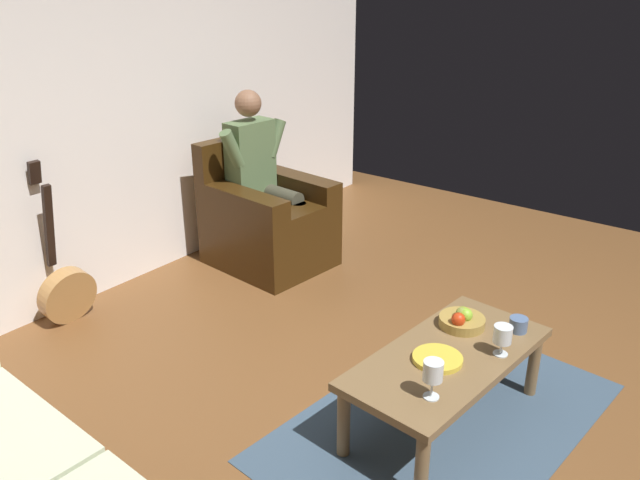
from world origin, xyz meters
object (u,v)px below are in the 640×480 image
Objects in this scene: coffee_table at (448,364)px; wine_glass_near at (433,373)px; armchair at (266,221)px; guitar at (66,289)px; decorative_dish at (437,359)px; candle_jar at (518,325)px; person_seated at (261,175)px; fruit_bowl at (462,319)px; wine_glass_far at (503,336)px.

coffee_table is 6.51× the size of wine_glass_near.
guitar reaches higher than armchair.
decorative_dish is (0.08, -0.01, 0.07)m from coffee_table.
candle_jar is (-0.49, 0.19, 0.02)m from decorative_dish.
candle_jar is (0.49, 2.17, -0.26)m from person_seated.
guitar is at bearing -70.52° from fruit_bowl.
wine_glass_near reaches higher than coffee_table.
candle_jar is at bearing 173.51° from wine_glass_near.
person_seated is 2.04m from fruit_bowl.
person_seated reaches higher than decorative_dish.
wine_glass_near is 0.50m from wine_glass_far.
armchair is at bearing 164.19° from guitar.
fruit_bowl is at bearing 76.94° from armchair.
coffee_table is 0.29m from fruit_bowl.
coffee_table is at bearing -24.04° from candle_jar.
guitar is at bearing -78.99° from decorative_dish.
candle_jar is at bearing 155.96° from coffee_table.
person_seated is 2.24m from candle_jar.
person_seated is 2.43m from wine_glass_near.
decorative_dish is at bearing 101.01° from guitar.
decorative_dish is at bearing 8.12° from fruit_bowl.
wine_glass_far is at bearing 168.35° from wine_glass_near.
decorative_dish is at bearing 68.42° from armchair.
fruit_bowl is 2.55× the size of candle_jar.
armchair reaches higher than wine_glass_near.
wine_glass_far is (-0.15, 0.20, 0.16)m from coffee_table.
person_seated reaches higher than wine_glass_far.
coffee_table is at bearing -53.27° from wine_glass_far.
candle_jar is at bearing 158.28° from decorative_dish.
wine_glass_far is at bearing 105.04° from guitar.
candle_jar is at bearing 82.34° from person_seated.
person_seated reaches higher than fruit_bowl.
decorative_dish is at bearing -157.56° from wine_glass_near.
fruit_bowl is (0.62, 1.89, 0.10)m from armchair.
fruit_bowl is 0.28m from candle_jar.
armchair is at bearing -102.89° from candle_jar.
armchair is 1.99m from fruit_bowl.
decorative_dish is at bearing -9.68° from coffee_table.
candle_jar reaches higher than coffee_table.
person_seated is 1.55m from guitar.
wine_glass_far reaches higher than decorative_dish.
fruit_bowl is 0.36m from decorative_dish.
wine_glass_near reaches higher than fruit_bowl.
decorative_dish is (0.35, 0.05, -0.03)m from fruit_bowl.
person_seated is 5.52× the size of fruit_bowl.
guitar reaches higher than decorative_dish.
guitar is 2.71m from candle_jar.
wine_glass_far is at bearing 137.62° from decorative_dish.
wine_glass_far reaches higher than fruit_bowl.
guitar is 2.66m from wine_glass_far.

